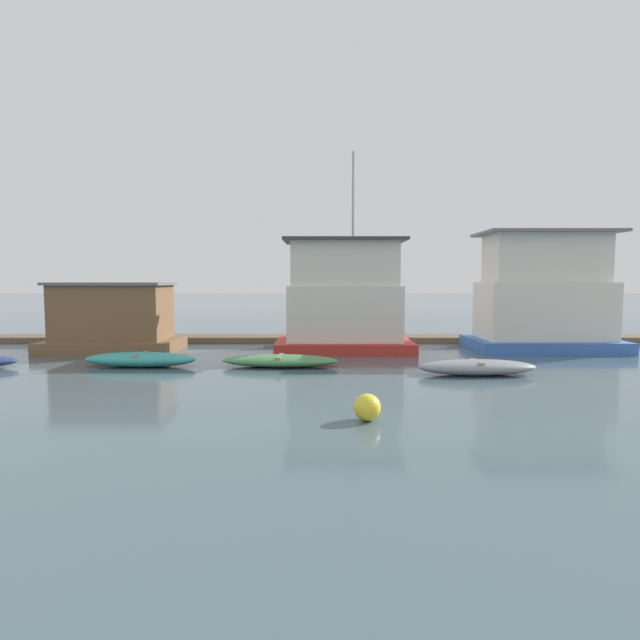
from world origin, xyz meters
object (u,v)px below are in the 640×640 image
(houseboat_blue, at_px, (545,298))
(dinghy_green, at_px, (282,361))
(houseboat_red, at_px, (345,300))
(buoy_yellow, at_px, (369,407))
(dinghy_teal, at_px, (142,359))
(mooring_post_near_right, at_px, (169,325))
(mooring_post_near_left, at_px, (537,328))
(houseboat_brown, at_px, (115,320))
(dinghy_grey, at_px, (479,367))

(houseboat_blue, xyz_separation_m, dinghy_green, (-11.17, -4.29, -2.07))
(houseboat_red, height_order, buoy_yellow, houseboat_red)
(dinghy_teal, distance_m, buoy_yellow, 10.09)
(mooring_post_near_right, bearing_deg, mooring_post_near_left, 0.00)
(houseboat_red, relative_size, dinghy_teal, 2.12)
(houseboat_brown, xyz_separation_m, dinghy_teal, (2.52, -3.87, -1.11))
(dinghy_grey, distance_m, mooring_post_near_left, 9.30)
(houseboat_red, distance_m, mooring_post_near_right, 8.61)
(houseboat_blue, distance_m, dinghy_teal, 16.81)
(houseboat_blue, xyz_separation_m, buoy_yellow, (-8.73, -11.14, -1.99))
(houseboat_brown, height_order, dinghy_grey, houseboat_brown)
(houseboat_blue, relative_size, dinghy_grey, 1.62)
(dinghy_green, xyz_separation_m, buoy_yellow, (2.44, -6.85, 0.08))
(dinghy_teal, height_order, dinghy_green, dinghy_teal)
(houseboat_brown, height_order, mooring_post_near_right, houseboat_brown)
(houseboat_blue, relative_size, dinghy_green, 1.49)
(houseboat_blue, xyz_separation_m, dinghy_grey, (-4.68, -5.84, -2.04))
(dinghy_green, bearing_deg, dinghy_grey, -13.40)
(houseboat_red, relative_size, houseboat_blue, 1.37)
(dinghy_green, distance_m, mooring_post_near_left, 13.21)
(houseboat_brown, distance_m, houseboat_red, 9.97)
(houseboat_blue, xyz_separation_m, mooring_post_near_right, (-17.00, 1.85, -1.35))
(mooring_post_near_right, height_order, buoy_yellow, mooring_post_near_right)
(dinghy_green, distance_m, buoy_yellow, 7.27)
(houseboat_red, bearing_deg, dinghy_green, -120.41)
(houseboat_brown, distance_m, buoy_yellow, 14.65)
(houseboat_red, bearing_deg, dinghy_grey, -54.83)
(dinghy_green, height_order, buoy_yellow, buoy_yellow)
(dinghy_green, height_order, mooring_post_near_right, mooring_post_near_right)
(dinghy_grey, bearing_deg, dinghy_teal, 172.21)
(houseboat_blue, bearing_deg, dinghy_grey, -128.74)
(dinghy_teal, height_order, mooring_post_near_right, mooring_post_near_right)
(houseboat_red, height_order, mooring_post_near_left, houseboat_red)
(dinghy_grey, height_order, buoy_yellow, buoy_yellow)
(dinghy_green, bearing_deg, buoy_yellow, -70.42)
(houseboat_red, bearing_deg, buoy_yellow, -90.09)
(houseboat_brown, xyz_separation_m, dinghy_grey, (13.96, -5.43, -1.12))
(houseboat_blue, xyz_separation_m, dinghy_teal, (-16.13, -4.27, -2.03))
(houseboat_red, xyz_separation_m, mooring_post_near_left, (9.23, 1.97, -1.38))
(houseboat_brown, relative_size, dinghy_teal, 1.35)
(houseboat_red, xyz_separation_m, dinghy_green, (-2.45, -4.18, -1.98))
(dinghy_green, xyz_separation_m, mooring_post_near_left, (11.68, 6.14, 0.60))
(dinghy_green, distance_m, mooring_post_near_right, 8.50)
(houseboat_red, distance_m, dinghy_grey, 7.27)
(houseboat_red, bearing_deg, mooring_post_near_right, 166.65)
(dinghy_teal, bearing_deg, mooring_post_near_right, 98.13)
(houseboat_blue, bearing_deg, mooring_post_near_right, 173.78)
(houseboat_blue, height_order, dinghy_grey, houseboat_blue)
(houseboat_red, relative_size, buoy_yellow, 14.35)
(houseboat_red, height_order, houseboat_blue, houseboat_red)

